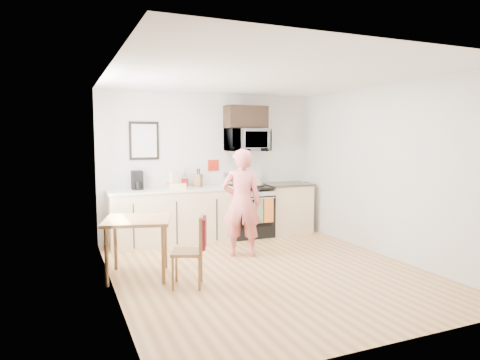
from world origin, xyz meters
name	(u,v)px	position (x,y,z in m)	size (l,w,h in m)	color
floor	(266,270)	(0.00, 0.00, 0.00)	(4.60, 4.60, 0.00)	#9F633D
back_wall	(210,165)	(0.00, 2.30, 1.30)	(4.00, 0.04, 2.60)	beige
front_wall	(389,198)	(0.00, -2.30, 1.30)	(4.00, 0.04, 2.60)	beige
left_wall	(112,181)	(-2.00, 0.00, 1.30)	(0.04, 4.60, 2.60)	beige
right_wall	(385,171)	(2.00, 0.00, 1.30)	(0.04, 4.60, 2.60)	beige
ceiling	(267,76)	(0.00, 0.00, 2.60)	(4.00, 4.60, 0.04)	white
window	(107,157)	(-1.96, 0.80, 1.55)	(0.06, 1.40, 1.50)	silver
cabinet_left	(172,217)	(-0.80, 2.00, 0.45)	(2.10, 0.60, 0.90)	#D2AC86
countertop_left	(172,190)	(-0.80, 2.00, 0.92)	(2.14, 0.64, 0.04)	beige
cabinet_right	(287,209)	(1.43, 2.00, 0.45)	(0.84, 0.60, 0.90)	#D2AC86
countertop_right	(287,184)	(1.43, 2.00, 0.92)	(0.88, 0.64, 0.04)	black
range	(249,212)	(0.63, 1.98, 0.44)	(0.76, 0.70, 1.16)	black
microwave	(247,140)	(0.63, 2.08, 1.76)	(0.76, 0.51, 0.42)	silver
upper_cabinet	(246,117)	(0.63, 2.12, 2.18)	(0.76, 0.35, 0.40)	black
wall_art	(144,141)	(-1.20, 2.28, 1.75)	(0.50, 0.04, 0.65)	black
wall_trivet	(213,165)	(0.05, 2.28, 1.30)	(0.20, 0.02, 0.20)	#A41D0E
person	(242,203)	(-0.02, 0.80, 0.82)	(0.60, 0.39, 1.64)	#BB3335
dining_table	(137,225)	(-1.65, 0.42, 0.68)	(0.88, 0.88, 0.77)	brown
chair	(197,241)	(-1.05, -0.24, 0.56)	(0.51, 0.48, 0.88)	brown
knife_block	(198,181)	(-0.31, 2.09, 1.05)	(0.10, 0.14, 0.22)	brown
utensil_crock	(185,179)	(-0.51, 2.22, 1.07)	(0.11, 0.11, 0.34)	#A41D0E
fruit_bowl	(171,185)	(-0.77, 2.14, 0.98)	(0.29, 0.29, 0.11)	white
milk_carton	(173,181)	(-0.78, 1.97, 1.08)	(0.10, 0.10, 0.27)	tan
coffee_maker	(137,181)	(-1.36, 2.12, 1.09)	(0.18, 0.26, 0.31)	black
bread_bag	(178,187)	(-0.73, 1.84, 0.99)	(0.27, 0.13, 0.10)	tan
cake	(256,183)	(0.75, 1.95, 0.97)	(0.31, 0.31, 0.10)	black
kettle	(230,180)	(0.35, 2.20, 1.02)	(0.18, 0.18, 0.23)	white
pot	(239,185)	(0.35, 1.78, 0.97)	(0.20, 0.33, 0.10)	silver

